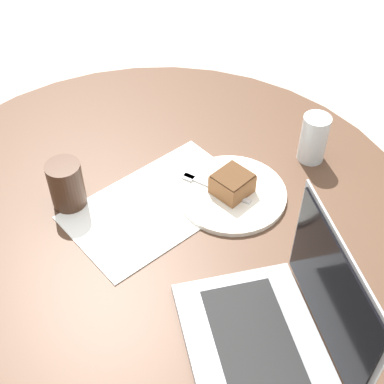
% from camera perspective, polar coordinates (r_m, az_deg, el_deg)
% --- Properties ---
extents(ground_plane, '(12.00, 12.00, 0.00)m').
position_cam_1_polar(ground_plane, '(1.81, -2.94, -19.35)').
color(ground_plane, '#B7AD9E').
extents(dining_table, '(1.20, 1.20, 0.77)m').
position_cam_1_polar(dining_table, '(1.28, -3.95, -7.32)').
color(dining_table, '#4C3323').
rests_on(dining_table, ground_plane).
extents(paper_document, '(0.45, 0.36, 0.00)m').
position_cam_1_polar(paper_document, '(1.18, -3.65, -1.29)').
color(paper_document, white).
rests_on(paper_document, dining_table).
extents(plate, '(0.25, 0.25, 0.01)m').
position_cam_1_polar(plate, '(1.20, 4.18, -0.08)').
color(plate, silver).
rests_on(plate, dining_table).
extents(cake_slice, '(0.10, 0.10, 0.05)m').
position_cam_1_polar(cake_slice, '(1.18, 4.27, 0.98)').
color(cake_slice, brown).
rests_on(cake_slice, plate).
extents(fork, '(0.12, 0.15, 0.00)m').
position_cam_1_polar(fork, '(1.20, 1.82, 0.76)').
color(fork, silver).
rests_on(fork, plate).
extents(coffee_glass, '(0.07, 0.07, 0.11)m').
position_cam_1_polar(coffee_glass, '(1.18, -13.25, 0.74)').
color(coffee_glass, '#3D2619').
rests_on(coffee_glass, dining_table).
extents(water_glass, '(0.06, 0.06, 0.12)m').
position_cam_1_polar(water_glass, '(1.29, 12.86, 5.60)').
color(water_glass, silver).
rests_on(water_glass, dining_table).
extents(laptop, '(0.27, 0.33, 0.24)m').
position_cam_1_polar(laptop, '(0.95, 8.82, -14.55)').
color(laptop, gray).
rests_on(laptop, dining_table).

